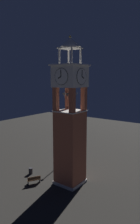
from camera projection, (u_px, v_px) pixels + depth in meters
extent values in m
plane|color=#2A2925|center=(70.00, 183.00, 26.13)|extent=(80.00, 80.00, 0.00)
cube|color=#AD5B42|center=(70.00, 148.00, 25.43)|extent=(2.89, 2.89, 8.94)
cube|color=silver|center=(70.00, 181.00, 26.10)|extent=(3.09, 3.09, 0.35)
cube|color=black|center=(61.00, 171.00, 26.81)|extent=(1.10, 0.04, 2.20)
cylinder|color=silver|center=(61.00, 160.00, 26.59)|extent=(1.10, 0.04, 1.10)
cube|color=#AD5B42|center=(68.00, 98.00, 26.12)|extent=(0.56, 0.56, 2.84)
cube|color=#AD5B42|center=(56.00, 100.00, 24.27)|extent=(0.56, 0.56, 2.84)
cube|color=#AD5B42|center=(84.00, 99.00, 24.74)|extent=(0.56, 0.56, 2.84)
cube|color=#AD5B42|center=(72.00, 101.00, 22.90)|extent=(0.56, 0.56, 2.84)
cube|color=silver|center=(70.00, 111.00, 24.72)|extent=(3.05, 3.05, 0.12)
cone|color=#4C4C51|center=(67.00, 95.00, 23.86)|extent=(0.40, 0.40, 0.47)
cone|color=#4C4C51|center=(73.00, 95.00, 23.86)|extent=(0.43, 0.43, 0.37)
cone|color=#4C4C51|center=(75.00, 95.00, 24.60)|extent=(0.47, 0.47, 0.38)
cone|color=#4C4C51|center=(70.00, 94.00, 25.06)|extent=(0.38, 0.38, 0.54)
cone|color=#4C4C51|center=(64.00, 95.00, 24.52)|extent=(0.59, 0.59, 0.42)
cube|color=silver|center=(70.00, 77.00, 24.10)|extent=(3.13, 3.13, 2.40)
cylinder|color=white|center=(59.00, 77.00, 25.03)|extent=(1.82, 0.05, 1.82)
torus|color=black|center=(59.00, 77.00, 25.03)|extent=(1.85, 0.06, 1.85)
cube|color=black|center=(60.00, 78.00, 25.24)|extent=(0.45, 0.03, 0.28)
cube|color=black|center=(59.00, 74.00, 25.03)|extent=(0.10, 0.03, 0.73)
cylinder|color=white|center=(82.00, 77.00, 23.16)|extent=(1.82, 0.05, 1.82)
torus|color=black|center=(82.00, 77.00, 23.16)|extent=(1.85, 0.06, 1.85)
cube|color=black|center=(83.00, 78.00, 23.30)|extent=(0.45, 0.03, 0.28)
cube|color=black|center=(82.00, 73.00, 23.09)|extent=(0.10, 0.03, 0.73)
cylinder|color=white|center=(78.00, 77.00, 25.35)|extent=(0.05, 1.82, 1.82)
torus|color=black|center=(78.00, 77.00, 25.35)|extent=(0.06, 1.85, 1.85)
cube|color=black|center=(77.00, 78.00, 25.54)|extent=(0.03, 0.45, 0.28)
cube|color=black|center=(78.00, 74.00, 25.35)|extent=(0.03, 0.10, 0.73)
cylinder|color=white|center=(61.00, 77.00, 22.84)|extent=(0.05, 1.82, 1.82)
torus|color=black|center=(61.00, 77.00, 22.84)|extent=(0.06, 1.85, 1.85)
cube|color=black|center=(59.00, 77.00, 22.93)|extent=(0.03, 0.45, 0.28)
cube|color=black|center=(61.00, 73.00, 22.75)|extent=(0.03, 0.10, 0.73)
cube|color=silver|center=(70.00, 65.00, 23.90)|extent=(3.49, 3.49, 0.16)
cylinder|color=silver|center=(69.00, 58.00, 24.94)|extent=(0.22, 0.22, 1.74)
cylinder|color=silver|center=(59.00, 56.00, 23.57)|extent=(0.22, 0.22, 1.74)
cylinder|color=silver|center=(81.00, 57.00, 23.92)|extent=(0.22, 0.22, 1.74)
cylinder|color=silver|center=(72.00, 55.00, 22.56)|extent=(0.22, 0.22, 1.74)
cube|color=silver|center=(70.00, 48.00, 23.60)|extent=(2.16, 2.16, 0.12)
pyramid|color=silver|center=(70.00, 43.00, 23.51)|extent=(2.16, 2.16, 1.06)
sphere|color=#B79338|center=(70.00, 37.00, 23.41)|extent=(0.24, 0.24, 0.24)
cube|color=brown|center=(34.00, 180.00, 25.93)|extent=(1.60, 1.20, 0.06)
cube|color=brown|center=(34.00, 178.00, 25.72)|extent=(1.40, 0.87, 0.44)
cube|color=#2D2D33|center=(28.00, 183.00, 25.70)|extent=(0.27, 0.38, 0.42)
cube|color=#2D2D33|center=(40.00, 180.00, 26.24)|extent=(0.27, 0.38, 0.42)
cylinder|color=black|center=(58.00, 156.00, 30.64)|extent=(0.12, 0.12, 3.34)
sphere|color=#F9EFCC|center=(58.00, 143.00, 30.35)|extent=(0.36, 0.36, 0.36)
cylinder|color=#2D2D33|center=(31.00, 171.00, 28.53)|extent=(0.52, 0.52, 0.80)
ellipsoid|color=#28562D|center=(62.00, 169.00, 29.00)|extent=(0.70, 0.70, 0.89)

